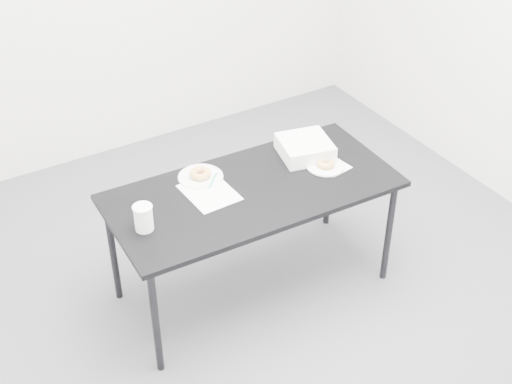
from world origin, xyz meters
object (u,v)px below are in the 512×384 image
plate_far (201,177)px  donut_far (200,173)px  coffee_cup (143,218)px  pen (213,181)px  scorecard (209,192)px  bakery_box (305,148)px  donut_near (326,163)px  table (253,196)px  plate_near (326,166)px

plate_far → donut_far: 0.02m
plate_far → coffee_cup: bearing=-149.6°
pen → coffee_cup: (-0.47, -0.18, 0.06)m
scorecard → bakery_box: (0.63, 0.05, 0.04)m
pen → bakery_box: (0.56, -0.03, 0.04)m
donut_near → coffee_cup: size_ratio=0.73×
coffee_cup → bakery_box: bearing=8.6°
table → pen: 0.23m
plate_near → donut_far: 0.68m
table → bakery_box: bakery_box is taller
pen → donut_near: (0.59, -0.19, 0.02)m
plate_near → table: bearing=176.1°
bakery_box → donut_far: bearing=-176.5°
scorecard → donut_far: 0.15m
table → scorecard: 0.23m
plate_far → coffee_cup: size_ratio=1.78×
scorecard → plate_near: (0.65, -0.11, 0.00)m
plate_near → coffee_cup: 1.06m
donut_near → coffee_cup: coffee_cup is taller
table → plate_far: size_ratio=6.37×
pen → plate_far: pen is taller
pen → bakery_box: bearing=-48.5°
scorecard → donut_near: donut_near is taller
plate_far → coffee_cup: (-0.43, -0.25, 0.06)m
scorecard → pen: 0.10m
table → donut_far: bearing=130.8°
plate_near → donut_near: 0.02m
bakery_box → scorecard: bearing=-162.6°
scorecard → donut_far: donut_far is taller
donut_far → pen: bearing=-62.0°
pen → plate_far: 0.08m
scorecard → bakery_box: bearing=1.9°
donut_near → plate_far: donut_near is taller
donut_far → donut_near: bearing=-22.6°
scorecard → coffee_cup: coffee_cup is taller
plate_far → donut_far: (0.00, 0.00, 0.02)m
plate_near → donut_far: bearing=157.4°
table → coffee_cup: coffee_cup is taller
scorecard → pen: pen is taller
table → pen: (-0.15, 0.16, 0.06)m
plate_near → bakery_box: 0.17m
pen → donut_far: size_ratio=1.22×
plate_far → bakery_box: (0.60, -0.10, 0.04)m
pen → coffee_cup: size_ratio=1.02×
donut_far → coffee_cup: size_ratio=0.84×
bakery_box → plate_far: bearing=-176.5°
scorecard → bakery_box: size_ratio=1.10×
scorecard → coffee_cup: (-0.41, -0.11, 0.07)m
scorecard → plate_near: size_ratio=1.42×
table → scorecard: bearing=160.4°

